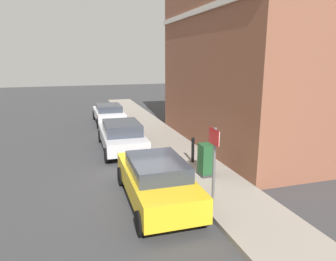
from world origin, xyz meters
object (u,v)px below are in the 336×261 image
object	(u,v)px
car_yellow	(156,179)
bollard_near_cabinet	(193,149)
street_sign	(214,156)
utility_cabinet	(205,161)
car_white	(109,113)
car_silver	(122,135)

from	to	relation	value
car_yellow	bollard_near_cabinet	world-z (taller)	car_yellow
street_sign	utility_cabinet	bearing A→B (deg)	71.13
car_white	utility_cabinet	bearing A→B (deg)	-169.12
utility_cabinet	street_sign	xyz separation A→B (m)	(-0.78, -2.27, 0.98)
car_white	street_sign	distance (m)	13.24
street_sign	car_yellow	bearing A→B (deg)	145.46
car_silver	utility_cabinet	world-z (taller)	car_silver
utility_cabinet	bollard_near_cabinet	distance (m)	1.47
utility_cabinet	bollard_near_cabinet	world-z (taller)	utility_cabinet
car_silver	car_white	world-z (taller)	car_silver
utility_cabinet	bollard_near_cabinet	xyz separation A→B (m)	(0.10, 1.46, 0.02)
car_silver	car_yellow	bearing A→B (deg)	-177.98
car_yellow	utility_cabinet	xyz separation A→B (m)	(2.17, 1.31, -0.07)
car_yellow	car_silver	world-z (taller)	car_yellow
street_sign	bollard_near_cabinet	bearing A→B (deg)	76.79
car_silver	utility_cabinet	bearing A→B (deg)	-151.92
car_silver	utility_cabinet	distance (m)	5.01
bollard_near_cabinet	car_white	bearing A→B (deg)	103.53
car_silver	car_white	size ratio (longest dim) A/B	1.07
car_yellow	street_sign	distance (m)	1.92
utility_cabinet	street_sign	world-z (taller)	street_sign
car_white	utility_cabinet	size ratio (longest dim) A/B	3.65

